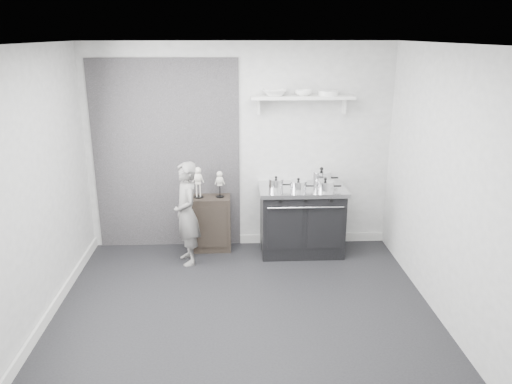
% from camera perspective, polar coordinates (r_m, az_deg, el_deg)
% --- Properties ---
extents(ground, '(4.00, 4.00, 0.00)m').
position_cam_1_polar(ground, '(5.40, -1.46, -13.41)').
color(ground, black).
rests_on(ground, ground).
extents(room_shell, '(4.02, 3.62, 2.71)m').
position_cam_1_polar(room_shell, '(4.91, -2.69, 4.12)').
color(room_shell, '#A9A9A7').
rests_on(room_shell, ground).
extents(wall_shelf, '(1.30, 0.26, 0.24)m').
position_cam_1_polar(wall_shelf, '(6.41, 5.33, 10.64)').
color(wall_shelf, silver).
rests_on(wall_shelf, room_shell).
extents(stove, '(1.12, 0.70, 0.90)m').
position_cam_1_polar(stove, '(6.59, 5.22, -3.14)').
color(stove, black).
rests_on(stove, ground).
extents(side_cabinet, '(0.56, 0.33, 0.73)m').
position_cam_1_polar(side_cabinet, '(6.69, -5.35, -3.58)').
color(side_cabinet, black).
rests_on(side_cabinet, ground).
extents(child, '(0.45, 0.55, 1.31)m').
position_cam_1_polar(child, '(6.24, -7.93, -2.46)').
color(child, slate).
rests_on(child, ground).
extents(pot_front_left, '(0.28, 0.19, 0.18)m').
position_cam_1_polar(pot_front_left, '(6.29, 2.30, 0.90)').
color(pot_front_left, silver).
rests_on(pot_front_left, stove).
extents(pot_back_right, '(0.36, 0.28, 0.23)m').
position_cam_1_polar(pot_back_right, '(6.58, 7.47, 1.68)').
color(pot_back_right, silver).
rests_on(pot_back_right, stove).
extents(pot_front_right, '(0.32, 0.23, 0.17)m').
position_cam_1_polar(pot_front_right, '(6.32, 7.91, 0.73)').
color(pot_front_right, silver).
rests_on(pot_front_right, stove).
extents(pot_front_center, '(0.30, 0.21, 0.16)m').
position_cam_1_polar(pot_front_center, '(6.29, 4.86, 0.75)').
color(pot_front_center, silver).
rests_on(pot_front_center, stove).
extents(skeleton_full, '(0.13, 0.09, 0.47)m').
position_cam_1_polar(skeleton_full, '(6.51, -6.64, 1.37)').
color(skeleton_full, beige).
rests_on(skeleton_full, side_cabinet).
extents(skeleton_torso, '(0.11, 0.07, 0.40)m').
position_cam_1_polar(skeleton_torso, '(6.50, -4.17, 1.11)').
color(skeleton_torso, beige).
rests_on(skeleton_torso, side_cabinet).
extents(bowl_large, '(0.32, 0.32, 0.08)m').
position_cam_1_polar(bowl_large, '(6.35, 2.13, 11.28)').
color(bowl_large, white).
rests_on(bowl_large, wall_shelf).
extents(bowl_small, '(0.22, 0.22, 0.07)m').
position_cam_1_polar(bowl_small, '(6.39, 5.42, 11.23)').
color(bowl_small, white).
rests_on(bowl_small, wall_shelf).
extents(plate_stack, '(0.26, 0.26, 0.06)m').
position_cam_1_polar(plate_stack, '(6.45, 8.27, 11.13)').
color(plate_stack, white).
rests_on(plate_stack, wall_shelf).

